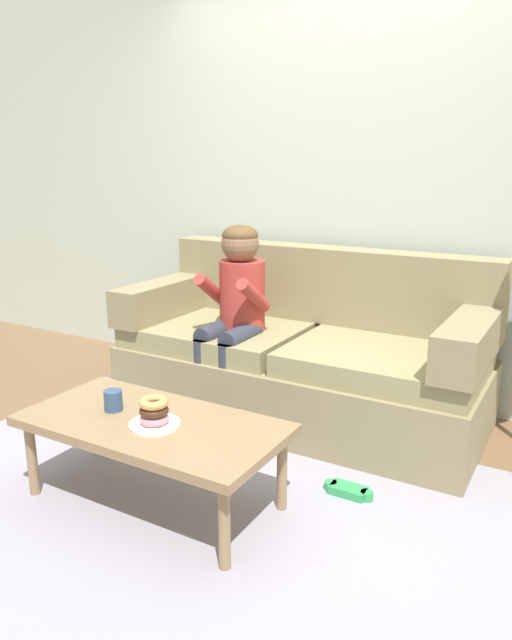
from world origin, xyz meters
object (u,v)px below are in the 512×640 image
(donut, at_px, (154,419))
(toy_controller, at_px, (348,492))
(coffee_table, at_px, (152,429))
(couch, at_px, (303,358))
(mug, at_px, (113,400))
(person_child, at_px, (235,303))

(donut, distance_m, toy_controller, 0.92)
(coffee_table, bearing_deg, toy_controller, 33.41)
(couch, relative_size, donut, 17.00)
(couch, height_order, mug, couch)
(couch, bearing_deg, coffee_table, -96.39)
(coffee_table, distance_m, person_child, 1.05)
(mug, relative_size, toy_controller, 0.40)
(couch, xyz_separation_m, donut, (-0.09, -1.22, 0.08))
(couch, relative_size, mug, 22.66)
(coffee_table, height_order, mug, mug)
(coffee_table, height_order, donut, donut)
(donut, bearing_deg, mug, 171.58)
(coffee_table, xyz_separation_m, person_child, (-0.20, 0.98, 0.32))
(couch, xyz_separation_m, toy_controller, (0.57, -0.72, -0.32))
(donut, bearing_deg, person_child, 103.45)
(person_child, xyz_separation_m, mug, (-0.02, -0.98, -0.24))
(couch, bearing_deg, toy_controller, -51.39)
(couch, distance_m, toy_controller, 0.97)
(couch, relative_size, toy_controller, 9.02)
(toy_controller, bearing_deg, coffee_table, -120.92)
(person_child, relative_size, mug, 12.24)
(person_child, xyz_separation_m, donut, (0.24, -1.01, -0.25))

